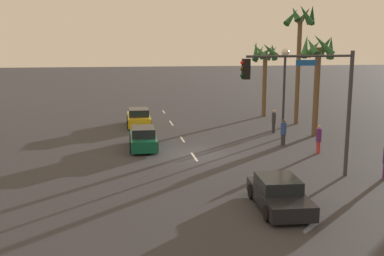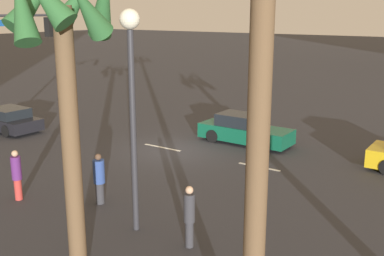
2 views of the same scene
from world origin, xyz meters
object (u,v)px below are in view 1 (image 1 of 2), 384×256
object	(u,v)px
car_1	(143,138)
traffic_signal	(315,92)
palm_tree_3	(301,34)
palm_tree_0	(318,60)
car_2	(139,118)
pedestrian_3	(274,121)
streetlamp	(285,76)
palm_tree_1	(265,59)
car_0	(279,194)
pedestrian_1	(319,138)
pedestrian_2	(283,132)

from	to	relation	value
car_1	traffic_signal	xyz separation A→B (m)	(8.29, 8.01, 3.75)
palm_tree_3	car_1	bearing A→B (deg)	-62.02
palm_tree_0	palm_tree_3	xyz separation A→B (m)	(-5.10, 0.71, 1.94)
car_2	pedestrian_3	world-z (taller)	pedestrian_3
palm_tree_0	pedestrian_3	bearing A→B (deg)	-120.73
streetlamp	palm_tree_1	size ratio (longest dim) A/B	0.91
car_0	pedestrian_1	world-z (taller)	pedestrian_1
streetlamp	pedestrian_1	size ratio (longest dim) A/B	3.62
palm_tree_0	palm_tree_3	distance (m)	5.50
car_2	pedestrian_2	size ratio (longest dim) A/B	2.65
traffic_signal	palm_tree_1	xyz separation A→B (m)	(-19.95, 3.96, 0.97)
pedestrian_2	palm_tree_3	bearing A→B (deg)	151.93
car_1	traffic_signal	distance (m)	12.12
traffic_signal	pedestrian_3	size ratio (longest dim) A/B	3.59
pedestrian_1	traffic_signal	bearing A→B (deg)	-28.14
streetlamp	car_1	bearing A→B (deg)	-80.40
car_1	streetlamp	size ratio (longest dim) A/B	0.72
pedestrian_1	palm_tree_1	world-z (taller)	palm_tree_1
car_1	pedestrian_1	size ratio (longest dim) A/B	2.60
car_1	palm_tree_0	bearing A→B (deg)	99.26
car_0	palm_tree_3	size ratio (longest dim) A/B	0.44
car_0	car_2	size ratio (longest dim) A/B	0.93
pedestrian_3	palm_tree_0	bearing A→B (deg)	59.27
palm_tree_0	palm_tree_3	size ratio (longest dim) A/B	0.76
car_0	pedestrian_2	xyz separation A→B (m)	(-11.42, 4.42, 0.33)
car_1	streetlamp	bearing A→B (deg)	99.60
pedestrian_3	traffic_signal	bearing A→B (deg)	-10.39
car_0	palm_tree_0	size ratio (longest dim) A/B	0.57
streetlamp	palm_tree_3	bearing A→B (deg)	148.62
traffic_signal	palm_tree_0	bearing A→B (deg)	155.07
car_2	traffic_signal	xyz separation A→B (m)	(16.60, 7.93, 3.73)
car_1	car_2	size ratio (longest dim) A/B	0.99
streetlamp	palm_tree_3	world-z (taller)	palm_tree_3
car_2	traffic_signal	size ratio (longest dim) A/B	0.73
traffic_signal	pedestrian_3	world-z (taller)	traffic_signal
traffic_signal	palm_tree_3	xyz separation A→B (m)	(-15.48, 5.53, 3.15)
pedestrian_2	pedestrian_1	bearing A→B (deg)	27.49
car_2	streetlamp	size ratio (longest dim) A/B	0.72
car_0	pedestrian_3	distance (m)	16.50
car_0	palm_tree_0	bearing A→B (deg)	150.85
pedestrian_2	palm_tree_0	size ratio (longest dim) A/B	0.23
palm_tree_3	palm_tree_0	bearing A→B (deg)	-7.89
pedestrian_2	pedestrian_3	size ratio (longest dim) A/B	0.98
car_2	traffic_signal	world-z (taller)	traffic_signal
palm_tree_1	pedestrian_1	bearing A→B (deg)	-4.69
traffic_signal	pedestrian_2	bearing A→B (deg)	169.76
pedestrian_2	palm_tree_1	distance (m)	13.27
palm_tree_0	car_1	bearing A→B (deg)	-80.74
car_0	palm_tree_0	world-z (taller)	palm_tree_0
car_0	car_2	world-z (taller)	car_2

